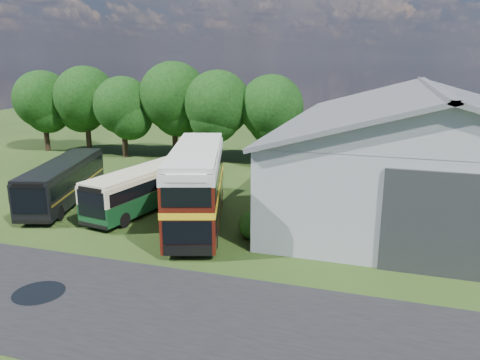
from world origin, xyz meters
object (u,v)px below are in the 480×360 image
(bus_maroon_double, at_px, (197,186))
(bus_green_single, at_px, (147,187))
(storage_shed, at_px, (426,144))
(bus_dark_single, at_px, (63,181))

(bus_maroon_double, bearing_deg, bus_green_single, 139.44)
(bus_green_single, bearing_deg, storage_shed, 31.78)
(bus_maroon_double, bearing_deg, bus_dark_single, 155.66)
(storage_shed, relative_size, bus_dark_single, 2.30)
(bus_green_single, bearing_deg, bus_maroon_double, -12.73)
(bus_dark_single, bearing_deg, bus_maroon_double, -23.16)
(storage_shed, xyz_separation_m, bus_maroon_double, (-13.29, -8.81, -1.79))
(bus_green_single, distance_m, bus_maroon_double, 4.83)
(storage_shed, xyz_separation_m, bus_green_single, (-17.66, -6.95, -2.66))
(storage_shed, height_order, bus_green_single, storage_shed)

